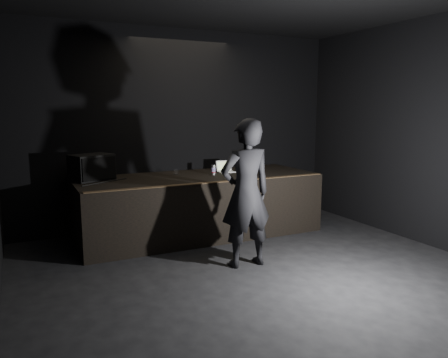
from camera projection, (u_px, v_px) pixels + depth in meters
name	position (u px, v px, depth m)	size (l,w,h in m)	color
ground	(289.00, 294.00, 5.05)	(7.00, 7.00, 0.00)	black
room_walls	(293.00, 118.00, 4.72)	(6.10, 7.10, 3.52)	black
stage_riser	(198.00, 205.00, 7.39)	(4.00, 1.50, 1.00)	black
riser_lip	(216.00, 182.00, 6.68)	(3.92, 0.10, 0.01)	brown
stage_monitor	(92.00, 167.00, 6.84)	(0.73, 0.63, 0.41)	black
cable	(105.00, 182.00, 6.66)	(0.02, 0.02, 0.85)	black
laptop	(225.00, 169.00, 7.74)	(0.29, 0.26, 0.20)	silver
beer_can	(214.00, 170.00, 7.40)	(0.07, 0.07, 0.17)	silver
plastic_cup	(176.00, 172.00, 7.43)	(0.08, 0.08, 0.10)	white
wii_remote	(250.00, 175.00, 7.28)	(0.03, 0.14, 0.03)	white
person	(246.00, 194.00, 5.82)	(0.73, 0.48, 2.00)	black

